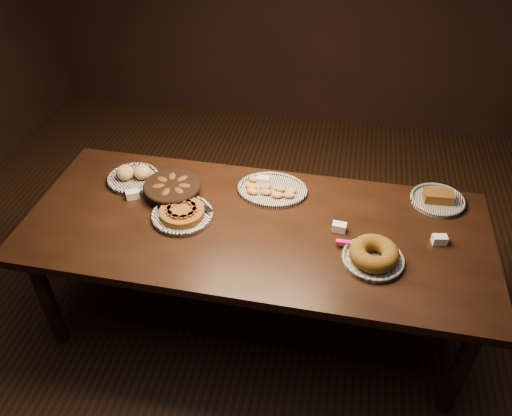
% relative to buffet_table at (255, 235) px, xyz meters
% --- Properties ---
extents(ground, '(5.00, 5.00, 0.00)m').
position_rel_buffet_table_xyz_m(ground, '(0.00, 0.00, -0.68)').
color(ground, black).
rests_on(ground, ground).
extents(buffet_table, '(2.40, 1.00, 0.75)m').
position_rel_buffet_table_xyz_m(buffet_table, '(0.00, 0.00, 0.00)').
color(buffet_table, black).
rests_on(buffet_table, ground).
extents(apple_tart_plate, '(0.33, 0.34, 0.06)m').
position_rel_buffet_table_xyz_m(apple_tart_plate, '(-0.39, -0.01, 0.10)').
color(apple_tart_plate, white).
rests_on(apple_tart_plate, buffet_table).
extents(madeleine_platter, '(0.39, 0.32, 0.04)m').
position_rel_buffet_table_xyz_m(madeleine_platter, '(0.03, 0.29, 0.09)').
color(madeleine_platter, black).
rests_on(madeleine_platter, buffet_table).
extents(bundt_cake_plate, '(0.33, 0.30, 0.09)m').
position_rel_buffet_table_xyz_m(bundt_cake_plate, '(0.60, -0.15, 0.11)').
color(bundt_cake_plate, black).
rests_on(bundt_cake_plate, buffet_table).
extents(croissant_basket, '(0.39, 0.39, 0.08)m').
position_rel_buffet_table_xyz_m(croissant_basket, '(-0.50, 0.16, 0.12)').
color(croissant_basket, black).
rests_on(croissant_basket, buffet_table).
extents(bread_roll_plate, '(0.30, 0.30, 0.09)m').
position_rel_buffet_table_xyz_m(bread_roll_plate, '(-0.76, 0.24, 0.10)').
color(bread_roll_plate, white).
rests_on(bread_roll_plate, buffet_table).
extents(loaf_plate, '(0.29, 0.29, 0.07)m').
position_rel_buffet_table_xyz_m(loaf_plate, '(0.94, 0.38, 0.09)').
color(loaf_plate, black).
rests_on(loaf_plate, buffet_table).
extents(tent_cards, '(1.70, 0.41, 0.04)m').
position_rel_buffet_table_xyz_m(tent_cards, '(0.06, 0.11, 0.10)').
color(tent_cards, white).
rests_on(tent_cards, buffet_table).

